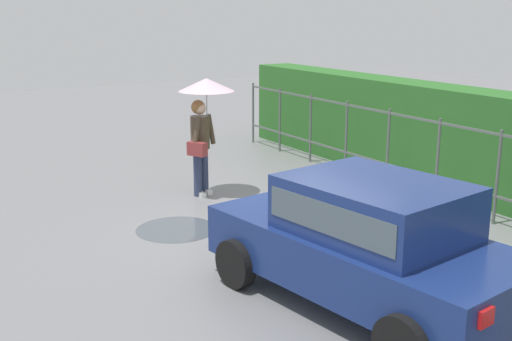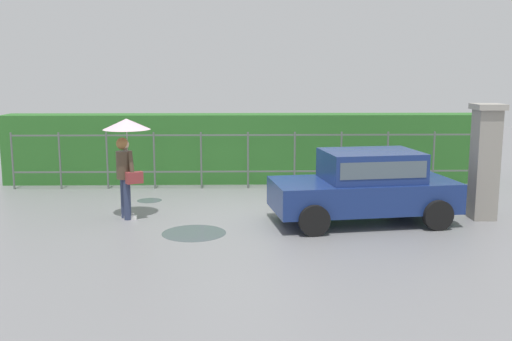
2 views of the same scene
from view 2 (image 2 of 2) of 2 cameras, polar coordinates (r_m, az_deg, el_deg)
ground_plane at (r=12.96m, az=-1.40°, el=-4.18°), size 40.00×40.00×0.00m
car at (r=12.30m, az=10.54°, el=-1.26°), size 3.91×2.29×1.48m
pedestrian at (r=12.60m, az=-12.43°, el=2.49°), size 0.99×0.99×2.11m
gate_pillar at (r=13.17m, az=21.22°, el=0.89°), size 0.60×0.60×2.42m
fence_section at (r=15.58m, az=-0.78°, el=1.27°), size 12.39×0.05×1.50m
hedge_row at (r=16.48m, az=-0.81°, el=2.17°), size 13.34×0.90×1.90m
puddle_near at (r=11.49m, az=-6.01°, el=-6.02°), size 1.24×1.24×0.00m
puddle_far at (r=14.46m, az=-10.25°, el=-2.86°), size 0.59×0.59×0.00m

